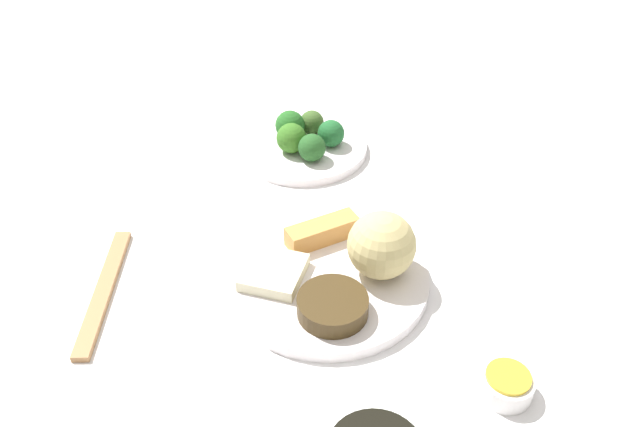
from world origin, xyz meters
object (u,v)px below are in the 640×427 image
at_px(broccoli_plate, 303,147).
at_px(sauce_ramekin_hot_mustard, 506,385).
at_px(chopsticks_pair, 103,292).
at_px(main_plate, 327,279).

relative_size(broccoli_plate, sauce_ramekin_hot_mustard, 3.63).
bearing_deg(chopsticks_pair, broccoli_plate, -127.53).
height_order(broccoli_plate, sauce_ramekin_hot_mustard, sauce_ramekin_hot_mustard).
relative_size(sauce_ramekin_hot_mustard, chopsticks_pair, 0.26).
bearing_deg(sauce_ramekin_hot_mustard, broccoli_plate, -66.45).
xyz_separation_m(broccoli_plate, sauce_ramekin_hot_mustard, (-0.21, 0.47, 0.01)).
height_order(main_plate, sauce_ramekin_hot_mustard, sauce_ramekin_hot_mustard).
xyz_separation_m(main_plate, chopsticks_pair, (0.27, 0.01, -0.00)).
height_order(main_plate, broccoli_plate, main_plate).
bearing_deg(broccoli_plate, chopsticks_pair, 52.47).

